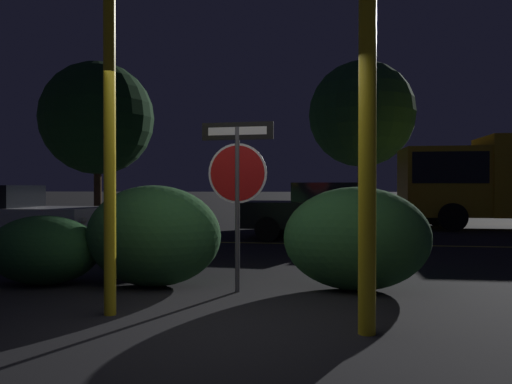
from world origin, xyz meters
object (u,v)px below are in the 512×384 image
(delivery_truck, at_px, (505,178))
(tree_1, at_px, (97,119))
(stop_sign, at_px, (237,172))
(yellow_pole_left, at_px, (110,147))
(hedge_bush_2, at_px, (153,236))
(hedge_bush_3, at_px, (356,239))
(hedge_bush_1, at_px, (44,250))
(yellow_pole_right, at_px, (367,142))
(passing_car_2, at_px, (322,211))
(tree_0, at_px, (362,114))

(delivery_truck, relative_size, tree_1, 0.96)
(stop_sign, bearing_deg, yellow_pole_left, -126.50)
(yellow_pole_left, xyz_separation_m, hedge_bush_2, (-0.08, 1.49, -1.06))
(hedge_bush_3, bearing_deg, hedge_bush_1, -176.67)
(yellow_pole_right, relative_size, hedge_bush_1, 2.23)
(stop_sign, xyz_separation_m, delivery_truck, (6.57, 10.44, 0.10))
(passing_car_2, bearing_deg, tree_0, -6.20)
(yellow_pole_right, height_order, hedge_bush_2, yellow_pole_right)
(passing_car_2, distance_m, tree_1, 12.88)
(hedge_bush_3, bearing_deg, yellow_pole_left, -147.79)
(yellow_pole_right, relative_size, passing_car_2, 0.83)
(tree_1, bearing_deg, delivery_truck, -13.59)
(yellow_pole_left, height_order, tree_0, tree_0)
(yellow_pole_right, bearing_deg, hedge_bush_3, 89.77)
(passing_car_2, distance_m, delivery_truck, 6.90)
(hedge_bush_3, bearing_deg, stop_sign, -167.64)
(passing_car_2, bearing_deg, hedge_bush_1, 154.21)
(hedge_bush_3, bearing_deg, tree_0, 86.22)
(passing_car_2, bearing_deg, hedge_bush_2, 165.03)
(passing_car_2, bearing_deg, hedge_bush_3, -171.52)
(stop_sign, bearing_deg, delivery_truck, 61.41)
(hedge_bush_1, distance_m, passing_car_2, 7.41)
(yellow_pole_right, relative_size, delivery_truck, 0.53)
(yellow_pole_right, relative_size, tree_0, 0.52)
(stop_sign, bearing_deg, hedge_bush_2, 174.12)
(yellow_pole_left, bearing_deg, hedge_bush_3, 32.21)
(yellow_pole_right, bearing_deg, passing_car_2, 93.65)
(hedge_bush_2, relative_size, hedge_bush_3, 0.98)
(tree_0, bearing_deg, tree_1, -174.30)
(delivery_truck, distance_m, tree_1, 16.03)
(hedge_bush_2, bearing_deg, hedge_bush_3, 2.80)
(delivery_truck, bearing_deg, hedge_bush_3, 152.56)
(tree_1, bearing_deg, hedge_bush_3, -53.40)
(yellow_pole_right, height_order, delivery_truck, yellow_pole_right)
(tree_0, height_order, tree_1, tree_1)
(stop_sign, distance_m, hedge_bush_1, 2.87)
(hedge_bush_1, bearing_deg, hedge_bush_3, 3.33)
(yellow_pole_left, distance_m, hedge_bush_3, 3.23)
(yellow_pole_right, distance_m, passing_car_2, 8.21)
(stop_sign, xyz_separation_m, tree_1, (-8.79, 14.16, 2.77))
(yellow_pole_left, bearing_deg, tree_0, 77.86)
(tree_0, bearing_deg, yellow_pole_right, -93.38)
(hedge_bush_1, relative_size, tree_1, 0.23)
(delivery_truck, height_order, tree_0, tree_0)
(stop_sign, relative_size, yellow_pole_right, 0.62)
(yellow_pole_left, xyz_separation_m, hedge_bush_1, (-1.58, 1.38, -1.26))
(stop_sign, bearing_deg, tree_1, 125.41)
(yellow_pole_left, distance_m, passing_car_2, 8.16)
(passing_car_2, relative_size, delivery_truck, 0.64)
(yellow_pole_right, distance_m, tree_0, 17.12)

